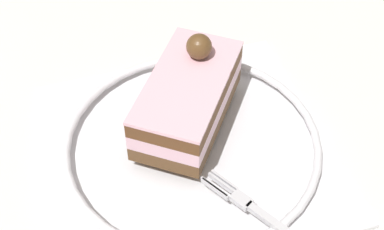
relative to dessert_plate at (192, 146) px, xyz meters
The scene contains 4 objects.
ground_plane 0.03m from the dessert_plate, 167.11° to the left, with size 2.40×2.40×0.00m, color silver.
dessert_plate is the anchor object (origin of this frame).
cake_slice 0.04m from the dessert_plate, 18.27° to the right, with size 0.13×0.13×0.07m.
fork 0.09m from the dessert_plate, behind, with size 0.11×0.05×0.00m.
Camera 1 is at (-0.25, 0.13, 0.38)m, focal length 54.64 mm.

